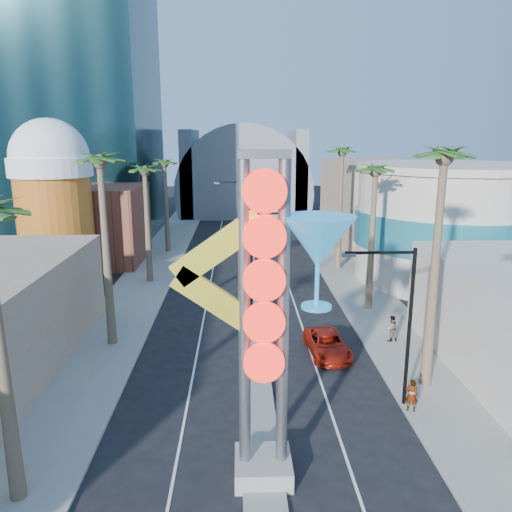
{
  "coord_description": "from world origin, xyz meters",
  "views": [
    {
      "loc": [
        -0.87,
        -13.96,
        12.98
      ],
      "look_at": [
        0.27,
        18.68,
        5.11
      ],
      "focal_mm": 35.0,
      "sensor_mm": 36.0,
      "label": 1
    }
  ],
  "objects_px": {
    "neon_sign": "(287,299)",
    "pedestrian_b": "(391,328)",
    "red_pickup": "(327,344)",
    "pedestrian_a": "(412,395)"
  },
  "relations": [
    {
      "from": "red_pickup",
      "to": "pedestrian_b",
      "type": "xyz_separation_m",
      "value": [
        4.39,
        1.59,
        0.33
      ]
    },
    {
      "from": "red_pickup",
      "to": "pedestrian_a",
      "type": "relative_size",
      "value": 2.96
    },
    {
      "from": "neon_sign",
      "to": "pedestrian_b",
      "type": "distance_m",
      "value": 16.3
    },
    {
      "from": "red_pickup",
      "to": "pedestrian_b",
      "type": "distance_m",
      "value": 4.68
    },
    {
      "from": "neon_sign",
      "to": "pedestrian_a",
      "type": "height_order",
      "value": "neon_sign"
    },
    {
      "from": "neon_sign",
      "to": "red_pickup",
      "type": "height_order",
      "value": "neon_sign"
    },
    {
      "from": "neon_sign",
      "to": "pedestrian_b",
      "type": "relative_size",
      "value": 7.39
    },
    {
      "from": "neon_sign",
      "to": "pedestrian_a",
      "type": "distance_m",
      "value": 10.05
    },
    {
      "from": "red_pickup",
      "to": "neon_sign",
      "type": "bearing_deg",
      "value": -112.17
    },
    {
      "from": "red_pickup",
      "to": "pedestrian_a",
      "type": "xyz_separation_m",
      "value": [
        2.84,
        -6.78,
        0.3
      ]
    }
  ]
}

